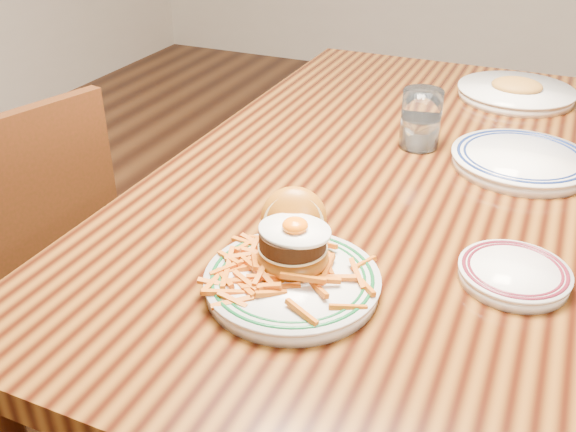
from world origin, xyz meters
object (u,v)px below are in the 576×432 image
at_px(table, 380,204).
at_px(main_plate, 293,265).
at_px(side_plate, 514,273).
at_px(chair_left, 15,277).

distance_m(table, main_plate, 0.47).
relative_size(table, side_plate, 9.52).
bearing_deg(main_plate, side_plate, 2.91).
bearing_deg(main_plate, table, 66.66).
xyz_separation_m(table, main_plate, (-0.01, -0.45, 0.12)).
height_order(table, side_plate, side_plate).
xyz_separation_m(table, chair_left, (-0.74, -0.34, -0.18)).
xyz_separation_m(chair_left, main_plate, (0.73, -0.11, 0.30)).
xyz_separation_m(main_plate, side_plate, (0.31, 0.14, -0.02)).
distance_m(table, chair_left, 0.84).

